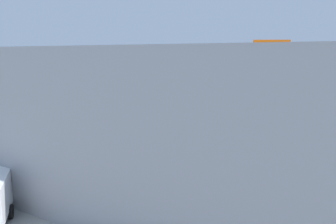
{
  "coord_description": "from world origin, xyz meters",
  "views": [
    {
      "loc": [
        -47.17,
        -7.26,
        10.23
      ],
      "look_at": [
        -14.6,
        10.96,
        3.45
      ],
      "focal_mm": 34.36,
      "sensor_mm": 36.0,
      "label": 1
    }
  ],
  "objects_px": {
    "cargo_container_near": "(159,198)",
    "airliner_foreground": "(142,109)",
    "service_truck_catering": "(207,163)",
    "crew_loader_left": "(234,126)",
    "airliner_mid_apron": "(31,81)",
    "crew_supervisor": "(106,139)",
    "crew_loader_right": "(181,133)",
    "cargo_container_far": "(95,207)",
    "crew_marshaller": "(33,137)"
  },
  "relations": [
    {
      "from": "airliner_foreground",
      "to": "crew_marshaller",
      "type": "height_order",
      "value": "airliner_foreground"
    },
    {
      "from": "airliner_foreground",
      "to": "service_truck_catering",
      "type": "distance_m",
      "value": 16.53
    },
    {
      "from": "airliner_mid_apron",
      "to": "crew_loader_left",
      "type": "bearing_deg",
      "value": -106.38
    },
    {
      "from": "crew_marshaller",
      "to": "crew_loader_right",
      "type": "distance_m",
      "value": 16.88
    },
    {
      "from": "cargo_container_far",
      "to": "crew_supervisor",
      "type": "xyz_separation_m",
      "value": [
        12.41,
        9.55,
        0.11
      ]
    },
    {
      "from": "crew_loader_right",
      "to": "airliner_foreground",
      "type": "bearing_deg",
      "value": 87.7
    },
    {
      "from": "cargo_container_near",
      "to": "crew_loader_left",
      "type": "bearing_deg",
      "value": 5.6
    },
    {
      "from": "airliner_mid_apron",
      "to": "cargo_container_far",
      "type": "relative_size",
      "value": 13.88
    },
    {
      "from": "airliner_mid_apron",
      "to": "crew_supervisor",
      "type": "xyz_separation_m",
      "value": [
        -31.35,
        -52.16,
        -2.0
      ]
    },
    {
      "from": "airliner_foreground",
      "to": "airliner_mid_apron",
      "type": "relative_size",
      "value": 1.13
    },
    {
      "from": "crew_loader_left",
      "to": "crew_supervisor",
      "type": "relative_size",
      "value": 1.0
    },
    {
      "from": "crew_loader_right",
      "to": "crew_supervisor",
      "type": "distance_m",
      "value": 8.9
    },
    {
      "from": "cargo_container_far",
      "to": "crew_loader_right",
      "type": "xyz_separation_m",
      "value": [
        19.2,
        3.81,
        0.09
      ]
    },
    {
      "from": "crew_marshaller",
      "to": "crew_supervisor",
      "type": "height_order",
      "value": "crew_marshaller"
    },
    {
      "from": "crew_loader_right",
      "to": "crew_loader_left",
      "type": "bearing_deg",
      "value": -36.22
    },
    {
      "from": "cargo_container_near",
      "to": "crew_loader_left",
      "type": "xyz_separation_m",
      "value": [
        22.58,
        2.21,
        0.06
      ]
    },
    {
      "from": "service_truck_catering",
      "to": "cargo_container_far",
      "type": "distance_m",
      "value": 10.17
    },
    {
      "from": "cargo_container_far",
      "to": "service_truck_catering",
      "type": "bearing_deg",
      "value": -20.58
    },
    {
      "from": "airliner_foreground",
      "to": "crew_marshaller",
      "type": "bearing_deg",
      "value": 142.64
    },
    {
      "from": "service_truck_catering",
      "to": "cargo_container_far",
      "type": "height_order",
      "value": "service_truck_catering"
    },
    {
      "from": "service_truck_catering",
      "to": "crew_marshaller",
      "type": "height_order",
      "value": "service_truck_catering"
    },
    {
      "from": "airliner_foreground",
      "to": "service_truck_catering",
      "type": "xyz_separation_m",
      "value": [
        -9.92,
        -13.07,
        -2.0
      ]
    },
    {
      "from": "airliner_foreground",
      "to": "cargo_container_near",
      "type": "xyz_separation_m",
      "value": [
        -16.6,
        -12.45,
        -2.43
      ]
    },
    {
      "from": "airliner_foreground",
      "to": "cargo_container_far",
      "type": "bearing_deg",
      "value": -153.94
    },
    {
      "from": "cargo_container_near",
      "to": "crew_supervisor",
      "type": "xyz_separation_m",
      "value": [
        9.57,
        12.5,
        0.06
      ]
    },
    {
      "from": "airliner_foreground",
      "to": "crew_loader_left",
      "type": "distance_m",
      "value": 12.09
    },
    {
      "from": "airliner_mid_apron",
      "to": "crew_marshaller",
      "type": "xyz_separation_m",
      "value": [
        -34.62,
        -44.35,
        -1.99
      ]
    },
    {
      "from": "airliner_foreground",
      "to": "crew_supervisor",
      "type": "xyz_separation_m",
      "value": [
        -7.03,
        0.05,
        -2.37
      ]
    },
    {
      "from": "crew_loader_right",
      "to": "airliner_mid_apron",
      "type": "bearing_deg",
      "value": 67.02
    },
    {
      "from": "cargo_container_far",
      "to": "crew_supervisor",
      "type": "bearing_deg",
      "value": 37.59
    },
    {
      "from": "airliner_foreground",
      "to": "crew_marshaller",
      "type": "distance_m",
      "value": 13.16
    },
    {
      "from": "crew_loader_left",
      "to": "crew_loader_right",
      "type": "bearing_deg",
      "value": 143.78
    },
    {
      "from": "crew_marshaller",
      "to": "cargo_container_far",
      "type": "bearing_deg",
      "value": -117.77
    },
    {
      "from": "service_truck_catering",
      "to": "crew_loader_right",
      "type": "relative_size",
      "value": 3.65
    },
    {
      "from": "cargo_container_far",
      "to": "crew_supervisor",
      "type": "height_order",
      "value": "cargo_container_far"
    },
    {
      "from": "crew_marshaller",
      "to": "service_truck_catering",
      "type": "bearing_deg",
      "value": -88.99
    },
    {
      "from": "airliner_mid_apron",
      "to": "crew_loader_left",
      "type": "xyz_separation_m",
      "value": [
        -18.35,
        -62.45,
        -2.0
      ]
    },
    {
      "from": "airliner_mid_apron",
      "to": "cargo_container_near",
      "type": "xyz_separation_m",
      "value": [
        -40.93,
        -64.66,
        -2.06
      ]
    },
    {
      "from": "cargo_container_far",
      "to": "crew_marshaller",
      "type": "xyz_separation_m",
      "value": [
        9.14,
        17.36,
        0.12
      ]
    },
    {
      "from": "crew_loader_left",
      "to": "service_truck_catering",
      "type": "bearing_deg",
      "value": -169.9
    },
    {
      "from": "cargo_container_far",
      "to": "crew_supervisor",
      "type": "distance_m",
      "value": 15.66
    },
    {
      "from": "service_truck_catering",
      "to": "cargo_container_near",
      "type": "relative_size",
      "value": 2.69
    },
    {
      "from": "airliner_foreground",
      "to": "service_truck_catering",
      "type": "relative_size",
      "value": 6.22
    },
    {
      "from": "crew_loader_left",
      "to": "crew_marshaller",
      "type": "bearing_deg",
      "value": 131.96
    },
    {
      "from": "crew_marshaller",
      "to": "crew_loader_right",
      "type": "xyz_separation_m",
      "value": [
        10.06,
        -13.55,
        -0.02
      ]
    },
    {
      "from": "crew_supervisor",
      "to": "crew_marshaller",
      "type": "bearing_deg",
      "value": 112.7
    },
    {
      "from": "airliner_foreground",
      "to": "cargo_container_far",
      "type": "relative_size",
      "value": 15.66
    },
    {
      "from": "airliner_foreground",
      "to": "crew_loader_left",
      "type": "bearing_deg",
      "value": -59.72
    },
    {
      "from": "service_truck_catering",
      "to": "crew_loader_left",
      "type": "distance_m",
      "value": 16.16
    },
    {
      "from": "cargo_container_near",
      "to": "airliner_foreground",
      "type": "bearing_deg",
      "value": 36.88
    }
  ]
}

